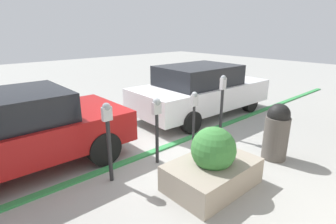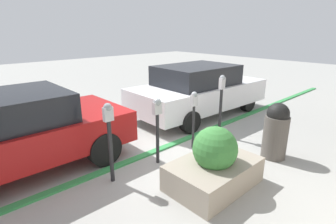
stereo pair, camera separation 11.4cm
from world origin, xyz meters
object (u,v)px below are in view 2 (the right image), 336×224
trash_bin (276,131)px  planter_box (214,165)px  parking_meter_second (157,118)px  parking_meter_middle (194,109)px  parking_meter_fourth (221,98)px  parked_car_middle (199,90)px  parking_meter_nearest (109,131)px  parked_car_front (16,131)px

trash_bin → planter_box: bearing=173.8°
parking_meter_second → parking_meter_middle: (1.07, -0.01, -0.03)m
parking_meter_fourth → parked_car_middle: size_ratio=0.34×
planter_box → trash_bin: 1.86m
parking_meter_nearest → trash_bin: parking_meter_nearest is taller
parked_car_middle → planter_box: bearing=-133.3°
parking_meter_second → parking_meter_middle: parking_meter_second is taller
parking_meter_nearest → parking_meter_middle: size_ratio=1.10×
parked_car_front → trash_bin: size_ratio=3.38×
parking_meter_middle → parked_car_middle: 2.58m
parking_meter_fourth → trash_bin: size_ratio=1.31×
parking_meter_second → trash_bin: 2.54m
parking_meter_nearest → trash_bin: 3.45m
parking_meter_second → parked_car_middle: parked_car_middle is taller
parked_car_front → parked_car_middle: size_ratio=0.88×
parking_meter_second → parking_meter_nearest: bearing=178.0°
parking_meter_nearest → parked_car_middle: size_ratio=0.32×
parking_meter_fourth → parking_meter_middle: bearing=-179.2°
parking_meter_second → trash_bin: parking_meter_second is taller
parking_meter_fourth → parked_car_middle: 1.88m
trash_bin → parking_meter_fourth: bearing=86.3°
parking_meter_middle → parked_car_middle: size_ratio=0.29×
parking_meter_middle → parked_car_middle: (2.02, 1.60, -0.13)m
parking_meter_middle → parking_meter_fourth: bearing=0.8°
parking_meter_middle → parked_car_middle: parked_car_middle is taller
parking_meter_middle → parking_meter_fourth: 1.03m
parking_meter_fourth → planter_box: size_ratio=1.00×
trash_bin → parking_meter_nearest: bearing=153.3°
parking_meter_nearest → parked_car_front: (-1.10, 1.56, -0.16)m
parking_meter_nearest → trash_bin: (3.07, -1.54, -0.36)m
parked_car_front → trash_bin: 5.20m
parking_meter_fourth → parked_car_front: size_ratio=0.39×
parking_meter_second → parked_car_middle: size_ratio=0.30×
parking_meter_middle → parked_car_front: bearing=153.7°
parked_car_middle → parking_meter_middle: bearing=-139.7°
parking_meter_second → parked_car_front: bearing=143.6°
parking_meter_second → parking_meter_fourth: (2.11, 0.01, 0.03)m
parking_meter_fourth → planter_box: parking_meter_fourth is taller
parking_meter_nearest → parking_meter_second: parking_meter_nearest is taller
parking_meter_second → parking_meter_middle: size_ratio=1.03×
parking_meter_nearest → parking_meter_middle: parking_meter_nearest is taller
parking_meter_second → parked_car_front: 2.69m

